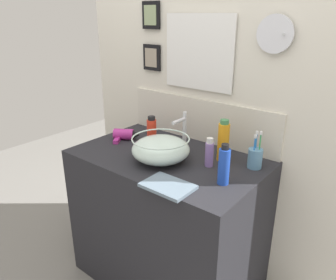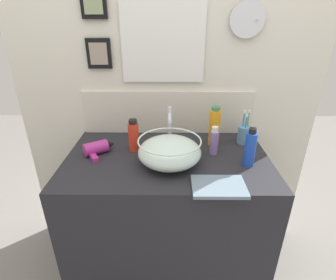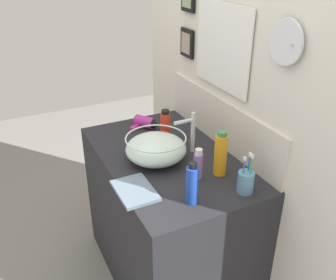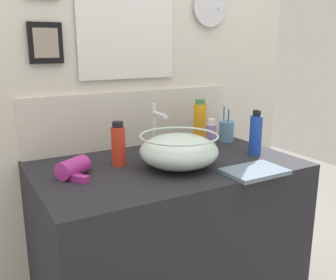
{
  "view_description": "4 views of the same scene",
  "coord_description": "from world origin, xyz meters",
  "px_view_note": "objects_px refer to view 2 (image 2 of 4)",
  "views": [
    {
      "loc": [
        1.08,
        -1.33,
        1.63
      ],
      "look_at": [
        0.0,
        0.0,
        0.97
      ],
      "focal_mm": 35.0,
      "sensor_mm": 36.0,
      "label": 1
    },
    {
      "loc": [
        0.01,
        -1.24,
        1.56
      ],
      "look_at": [
        0.0,
        0.0,
        0.97
      ],
      "focal_mm": 28.0,
      "sensor_mm": 36.0,
      "label": 2
    },
    {
      "loc": [
        1.57,
        -0.77,
        1.88
      ],
      "look_at": [
        0.0,
        0.0,
        0.97
      ],
      "focal_mm": 40.0,
      "sensor_mm": 36.0,
      "label": 3
    },
    {
      "loc": [
        -0.74,
        -1.31,
        1.35
      ],
      "look_at": [
        0.0,
        0.0,
        0.97
      ],
      "focal_mm": 40.0,
      "sensor_mm": 36.0,
      "label": 4
    }
  ],
  "objects_px": {
    "glass_bowl_sink": "(170,151)",
    "faucet": "(170,124)",
    "shampoo_bottle": "(250,149)",
    "hair_drier": "(99,148)",
    "soap_dispenser": "(214,141)",
    "lotion_bottle": "(214,127)",
    "toothbrush_cup": "(244,134)",
    "hand_towel": "(219,187)",
    "spray_bottle": "(134,136)"
  },
  "relations": [
    {
      "from": "hair_drier",
      "to": "soap_dispenser",
      "type": "distance_m",
      "value": 0.63
    },
    {
      "from": "shampoo_bottle",
      "to": "faucet",
      "type": "bearing_deg",
      "value": 151.72
    },
    {
      "from": "glass_bowl_sink",
      "to": "spray_bottle",
      "type": "height_order",
      "value": "spray_bottle"
    },
    {
      "from": "glass_bowl_sink",
      "to": "hair_drier",
      "type": "bearing_deg",
      "value": 164.2
    },
    {
      "from": "lotion_bottle",
      "to": "hand_towel",
      "type": "bearing_deg",
      "value": -95.07
    },
    {
      "from": "glass_bowl_sink",
      "to": "faucet",
      "type": "relative_size",
      "value": 1.37
    },
    {
      "from": "glass_bowl_sink",
      "to": "hand_towel",
      "type": "relative_size",
      "value": 1.35
    },
    {
      "from": "shampoo_bottle",
      "to": "spray_bottle",
      "type": "xyz_separation_m",
      "value": [
        -0.6,
        0.16,
        -0.01
      ]
    },
    {
      "from": "faucet",
      "to": "toothbrush_cup",
      "type": "distance_m",
      "value": 0.45
    },
    {
      "from": "toothbrush_cup",
      "to": "lotion_bottle",
      "type": "relative_size",
      "value": 0.88
    },
    {
      "from": "glass_bowl_sink",
      "to": "soap_dispenser",
      "type": "height_order",
      "value": "soap_dispenser"
    },
    {
      "from": "glass_bowl_sink",
      "to": "spray_bottle",
      "type": "bearing_deg",
      "value": 142.91
    },
    {
      "from": "lotion_bottle",
      "to": "toothbrush_cup",
      "type": "bearing_deg",
      "value": 6.42
    },
    {
      "from": "toothbrush_cup",
      "to": "shampoo_bottle",
      "type": "height_order",
      "value": "same"
    },
    {
      "from": "faucet",
      "to": "spray_bottle",
      "type": "relative_size",
      "value": 1.27
    },
    {
      "from": "shampoo_bottle",
      "to": "toothbrush_cup",
      "type": "bearing_deg",
      "value": 81.08
    },
    {
      "from": "hair_drier",
      "to": "spray_bottle",
      "type": "bearing_deg",
      "value": 12.04
    },
    {
      "from": "glass_bowl_sink",
      "to": "shampoo_bottle",
      "type": "xyz_separation_m",
      "value": [
        0.4,
        -0.01,
        0.02
      ]
    },
    {
      "from": "faucet",
      "to": "lotion_bottle",
      "type": "distance_m",
      "value": 0.26
    },
    {
      "from": "toothbrush_cup",
      "to": "hand_towel",
      "type": "height_order",
      "value": "toothbrush_cup"
    },
    {
      "from": "toothbrush_cup",
      "to": "hand_towel",
      "type": "bearing_deg",
      "value": -115.84
    },
    {
      "from": "hair_drier",
      "to": "soap_dispenser",
      "type": "xyz_separation_m",
      "value": [
        0.63,
        0.0,
        0.04
      ]
    },
    {
      "from": "toothbrush_cup",
      "to": "shampoo_bottle",
      "type": "xyz_separation_m",
      "value": [
        -0.04,
        -0.26,
        0.04
      ]
    },
    {
      "from": "hair_drier",
      "to": "glass_bowl_sink",
      "type": "bearing_deg",
      "value": -15.8
    },
    {
      "from": "glass_bowl_sink",
      "to": "hair_drier",
      "type": "distance_m",
      "value": 0.41
    },
    {
      "from": "glass_bowl_sink",
      "to": "shampoo_bottle",
      "type": "distance_m",
      "value": 0.4
    },
    {
      "from": "hair_drier",
      "to": "toothbrush_cup",
      "type": "relative_size",
      "value": 0.91
    },
    {
      "from": "lotion_bottle",
      "to": "glass_bowl_sink",
      "type": "bearing_deg",
      "value": -138.37
    },
    {
      "from": "toothbrush_cup",
      "to": "hand_towel",
      "type": "distance_m",
      "value": 0.51
    },
    {
      "from": "glass_bowl_sink",
      "to": "toothbrush_cup",
      "type": "xyz_separation_m",
      "value": [
        0.44,
        0.25,
        -0.02
      ]
    },
    {
      "from": "glass_bowl_sink",
      "to": "spray_bottle",
      "type": "relative_size",
      "value": 1.74
    },
    {
      "from": "spray_bottle",
      "to": "hand_towel",
      "type": "relative_size",
      "value": 0.77
    },
    {
      "from": "toothbrush_cup",
      "to": "soap_dispenser",
      "type": "distance_m",
      "value": 0.24
    },
    {
      "from": "lotion_bottle",
      "to": "shampoo_bottle",
      "type": "bearing_deg",
      "value": -59.26
    },
    {
      "from": "faucet",
      "to": "spray_bottle",
      "type": "height_order",
      "value": "faucet"
    },
    {
      "from": "glass_bowl_sink",
      "to": "lotion_bottle",
      "type": "relative_size",
      "value": 1.37
    },
    {
      "from": "hair_drier",
      "to": "lotion_bottle",
      "type": "bearing_deg",
      "value": 10.35
    },
    {
      "from": "faucet",
      "to": "lotion_bottle",
      "type": "height_order",
      "value": "lotion_bottle"
    },
    {
      "from": "toothbrush_cup",
      "to": "lotion_bottle",
      "type": "bearing_deg",
      "value": -173.58
    },
    {
      "from": "faucet",
      "to": "shampoo_bottle",
      "type": "xyz_separation_m",
      "value": [
        0.4,
        -0.21,
        -0.04
      ]
    },
    {
      "from": "toothbrush_cup",
      "to": "spray_bottle",
      "type": "bearing_deg",
      "value": -171.27
    },
    {
      "from": "toothbrush_cup",
      "to": "spray_bottle",
      "type": "height_order",
      "value": "toothbrush_cup"
    },
    {
      "from": "faucet",
      "to": "lotion_bottle",
      "type": "relative_size",
      "value": 0.99
    },
    {
      "from": "hair_drier",
      "to": "soap_dispenser",
      "type": "relative_size",
      "value": 1.17
    },
    {
      "from": "lotion_bottle",
      "to": "shampoo_bottle",
      "type": "distance_m",
      "value": 0.28
    },
    {
      "from": "spray_bottle",
      "to": "hand_towel",
      "type": "xyz_separation_m",
      "value": [
        0.42,
        -0.36,
        -0.08
      ]
    },
    {
      "from": "faucet",
      "to": "hair_drier",
      "type": "bearing_deg",
      "value": -166.4
    },
    {
      "from": "glass_bowl_sink",
      "to": "spray_bottle",
      "type": "distance_m",
      "value": 0.25
    },
    {
      "from": "lotion_bottle",
      "to": "hand_towel",
      "type": "relative_size",
      "value": 0.99
    },
    {
      "from": "toothbrush_cup",
      "to": "soap_dispenser",
      "type": "height_order",
      "value": "toothbrush_cup"
    }
  ]
}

